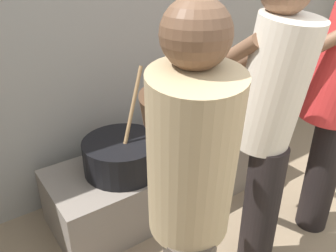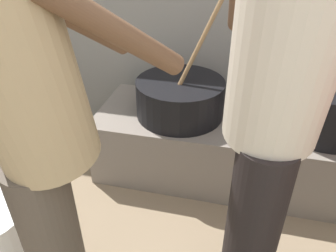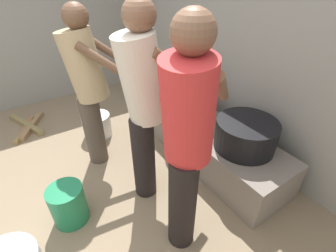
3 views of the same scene
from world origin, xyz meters
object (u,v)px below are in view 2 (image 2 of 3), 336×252
object	(u,v)px
cooking_pot_main	(180,98)
cooking_pot_secondary	(328,105)
cook_in_cream_shirt	(277,97)
cook_in_tan_shirt	(32,121)

from	to	relation	value
cooking_pot_main	cooking_pot_secondary	distance (m)	0.81
cooking_pot_main	cook_in_cream_shirt	world-z (taller)	cook_in_cream_shirt
cooking_pot_secondary	cooking_pot_main	bearing A→B (deg)	-175.80
cooking_pot_main	cook_in_tan_shirt	size ratio (longest dim) A/B	0.42
cooking_pot_secondary	cook_in_tan_shirt	distance (m)	1.53
cooking_pot_secondary	cook_in_tan_shirt	world-z (taller)	cook_in_tan_shirt
cooking_pot_main	cook_in_tan_shirt	bearing A→B (deg)	-103.43
cook_in_tan_shirt	cook_in_cream_shirt	bearing A→B (deg)	18.28
cooking_pot_main	cook_in_tan_shirt	world-z (taller)	cook_in_tan_shirt
cook_in_cream_shirt	cooking_pot_main	bearing A→B (deg)	119.95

